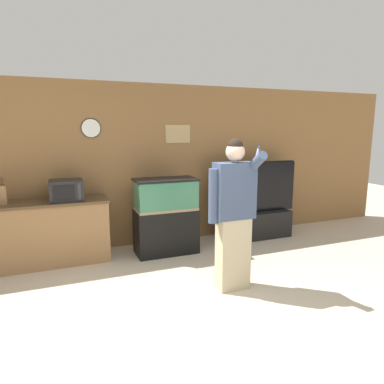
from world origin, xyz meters
TOP-DOWN VIEW (x-y plane):
  - ground_plane at (0.00, 0.00)m, footprint 18.00×18.00m
  - wall_back_paneled at (-0.00, 2.88)m, footprint 10.00×0.08m
  - counter_island at (-1.43, 2.49)m, footprint 1.70×0.58m
  - microwave at (-1.14, 2.46)m, footprint 0.45×0.39m
  - knife_block at (-1.95, 2.48)m, footprint 0.12×0.10m
  - aquarium_on_stand at (0.25, 2.31)m, footprint 0.93×0.49m
  - tv_on_stand at (1.90, 2.43)m, footprint 1.59×0.40m
  - person_standing at (0.63, 0.85)m, footprint 0.56×0.42m

SIDE VIEW (x-z plane):
  - ground_plane at x=0.00m, z-range 0.00..0.00m
  - tv_on_stand at x=1.90m, z-range -0.28..1.06m
  - counter_island at x=-1.43m, z-range 0.00..0.91m
  - aquarium_on_stand at x=0.25m, z-range 0.00..1.16m
  - person_standing at x=0.63m, z-range 0.04..1.82m
  - knife_block at x=-1.95m, z-range 0.86..1.23m
  - microwave at x=-1.14m, z-range 0.91..1.19m
  - wall_back_paneled at x=0.00m, z-range 0.00..2.60m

